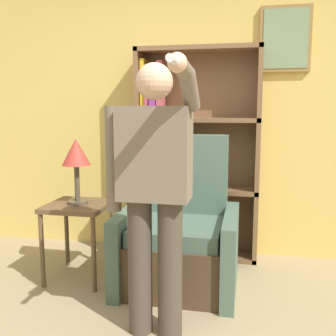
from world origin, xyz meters
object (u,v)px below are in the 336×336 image
Objects in this scene: side_table at (78,216)px; table_lamp at (76,156)px; bookcase at (184,157)px; armchair at (180,238)px; person_standing at (154,185)px.

side_table is 0.49m from table_lamp.
bookcase is at bearing 43.71° from table_lamp.
side_table is (-0.75, -0.72, -0.42)m from bookcase.
table_lamp is at bearing -173.64° from armchair.
bookcase reaches higher than table_lamp.
armchair is 0.71× the size of person_standing.
armchair is at bearing 87.97° from person_standing.
bookcase is 0.86m from armchair.
bookcase is 1.05m from table_lamp.
bookcase is at bearing 43.71° from side_table.
person_standing is 1.12m from side_table.
person_standing is 2.61× the size of side_table.
table_lamp is at bearing -53.13° from side_table.
table_lamp is (-0.82, -0.09, 0.66)m from armchair.
side_table is 1.20× the size of table_lamp.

